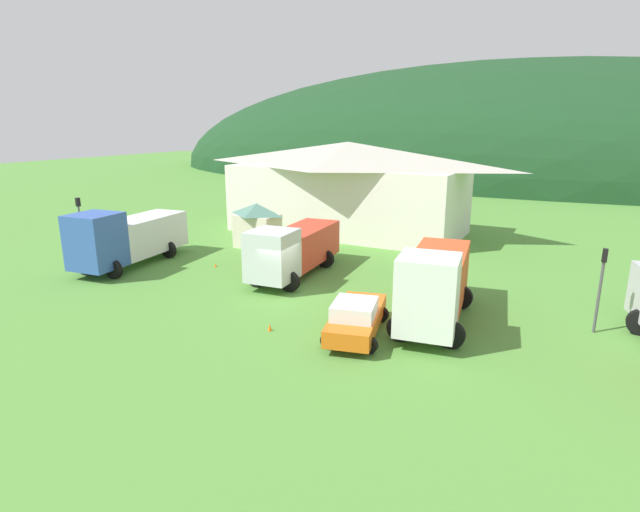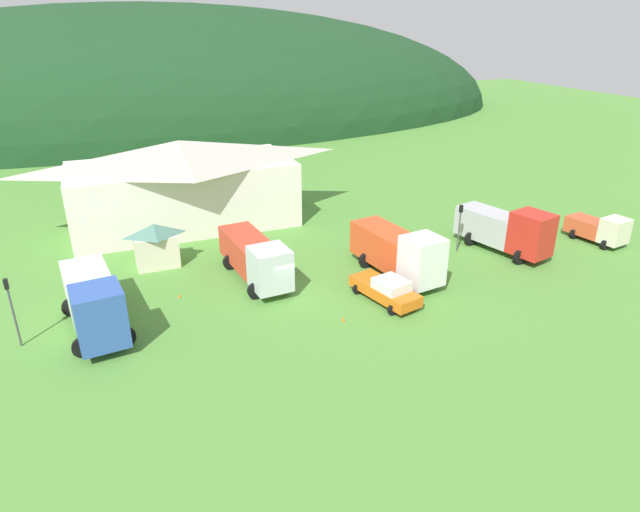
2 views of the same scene
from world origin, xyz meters
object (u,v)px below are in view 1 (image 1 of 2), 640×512
tow_truck_silver (293,248)px  traffic_light_west (80,222)px  play_shed_cream (257,225)px  box_truck_blue (126,237)px  traffic_cone_near_pickup (216,267)px  heavy_rig_white (435,283)px  service_pickup_orange (356,317)px  depot_building (348,186)px  traffic_light_east (601,281)px  traffic_cone_mid_row (270,331)px

tow_truck_silver → traffic_light_west: bearing=-82.8°
play_shed_cream → box_truck_blue: bearing=-118.7°
traffic_cone_near_pickup → traffic_light_west: bearing=-164.3°
heavy_rig_white → service_pickup_orange: bearing=-48.6°
heavy_rig_white → traffic_cone_near_pickup: heavy_rig_white is taller
depot_building → play_shed_cream: size_ratio=6.13×
traffic_light_east → traffic_cone_near_pickup: traffic_light_east is taller
traffic_cone_near_pickup → traffic_cone_mid_row: bearing=-38.5°
service_pickup_orange → traffic_light_west: bearing=-111.4°
play_shed_cream → service_pickup_orange: play_shed_cream is taller
traffic_light_east → service_pickup_orange: bearing=-150.2°
box_truck_blue → traffic_light_west: (-3.96, -0.11, 0.61)m
play_shed_cream → traffic_light_east: (21.39, -5.83, 0.65)m
heavy_rig_white → service_pickup_orange: size_ratio=1.54×
depot_building → heavy_rig_white: depot_building is taller
depot_building → traffic_light_east: size_ratio=5.29×
tow_truck_silver → traffic_light_west: size_ratio=2.07×
box_truck_blue → traffic_light_east: size_ratio=2.29×
traffic_light_west → play_shed_cream: bearing=43.9°
heavy_rig_white → traffic_light_east: heavy_rig_white is taller
service_pickup_orange → traffic_light_west: (-20.80, 2.95, 1.65)m
play_shed_cream → heavy_rig_white: 17.01m
traffic_cone_mid_row → tow_truck_silver: bearing=113.4°
traffic_cone_mid_row → traffic_light_east: bearing=27.2°
traffic_light_west → traffic_cone_mid_row: bearing=-13.7°
play_shed_cream → tow_truck_silver: tow_truck_silver is taller
heavy_rig_white → traffic_cone_mid_row: (-5.95, -4.17, -1.88)m
tow_truck_silver → traffic_cone_mid_row: 8.12m
box_truck_blue → traffic_light_west: size_ratio=2.09×
box_truck_blue → tow_truck_silver: box_truck_blue is taller
depot_building → traffic_light_east: bearing=-37.4°
traffic_cone_near_pickup → traffic_cone_mid_row: size_ratio=0.72×
traffic_cone_mid_row → service_pickup_orange: bearing=20.1°
play_shed_cream → traffic_light_west: size_ratio=0.79×
traffic_light_west → traffic_cone_near_pickup: (8.87, 2.49, -2.48)m
box_truck_blue → traffic_light_east: bearing=87.9°
heavy_rig_white → traffic_light_east: bearing=100.7°
tow_truck_silver → traffic_cone_near_pickup: tow_truck_silver is taller
heavy_rig_white → traffic_cone_mid_row: heavy_rig_white is taller
traffic_light_east → traffic_cone_near_pickup: bearing=179.0°
box_truck_blue → tow_truck_silver: size_ratio=1.01×
box_truck_blue → traffic_light_west: 4.01m
traffic_light_east → tow_truck_silver: bearing=176.5°
play_shed_cream → box_truck_blue: size_ratio=0.38×
tow_truck_silver → traffic_cone_mid_row: size_ratio=13.16×
box_truck_blue → traffic_cone_mid_row: 14.16m
tow_truck_silver → traffic_light_west: traffic_light_west is taller
tow_truck_silver → heavy_rig_white: heavy_rig_white is taller
traffic_cone_mid_row → heavy_rig_white: bearing=35.0°
traffic_light_west → tow_truck_silver: bearing=12.2°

